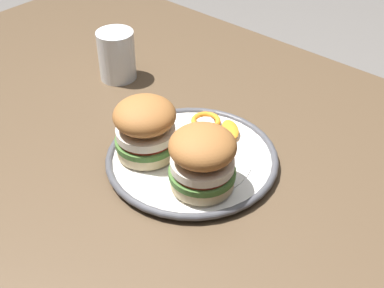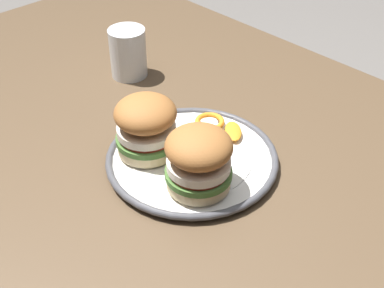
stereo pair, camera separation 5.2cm
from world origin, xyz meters
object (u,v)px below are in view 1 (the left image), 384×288
Objects in this scene: dinner_plate at (192,158)px; sandwich_half_left at (202,159)px; drinking_glass at (117,58)px; dining_table at (174,179)px; sandwich_half_right at (147,128)px.

dinner_plate is 2.78× the size of sandwich_half_left.
dinner_plate is at bearing 143.65° from sandwich_half_left.
sandwich_half_left is 0.39m from drinking_glass.
dining_table is 14.10× the size of drinking_glass.
dining_table is at bearing 152.23° from sandwich_half_left.
dining_table is 13.45× the size of sandwich_half_right.
drinking_glass is at bearing 157.14° from sandwich_half_left.
drinking_glass is at bearing 159.75° from dining_table.
sandwich_half_right is (-0.12, -0.00, 0.00)m from sandwich_half_left.
dinner_plate is 0.32m from drinking_glass.
dining_table is at bearing 161.96° from dinner_plate.
sandwich_half_left is (0.06, -0.04, 0.06)m from dinner_plate.
dining_table is 5.04× the size of dinner_plate.
sandwich_half_left reaches higher than dinner_plate.
sandwich_half_left is at bearing -22.86° from drinking_glass.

